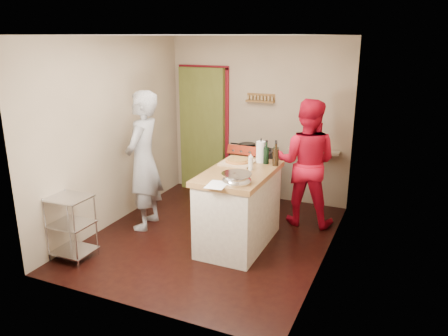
{
  "coord_description": "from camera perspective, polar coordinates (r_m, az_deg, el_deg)",
  "views": [
    {
      "loc": [
        2.32,
        -4.82,
        2.59
      ],
      "look_at": [
        0.18,
        0.0,
        0.99
      ],
      "focal_mm": 35.0,
      "sensor_mm": 36.0,
      "label": 1
    }
  ],
  "objects": [
    {
      "name": "floor",
      "position": [
        5.95,
        -1.63,
        -8.95
      ],
      "size": [
        3.5,
        3.5,
        0.0
      ],
      "primitive_type": "plane",
      "color": "black",
      "rests_on": "ground"
    },
    {
      "name": "back_wall",
      "position": [
        7.38,
        -0.23,
        5.48
      ],
      "size": [
        3.0,
        0.44,
        2.6
      ],
      "color": "tan",
      "rests_on": "ground"
    },
    {
      "name": "left_wall",
      "position": [
        6.29,
        -14.2,
        4.52
      ],
      "size": [
        0.04,
        3.5,
        2.6
      ],
      "primitive_type": "cube",
      "color": "tan",
      "rests_on": "ground"
    },
    {
      "name": "right_wall",
      "position": [
        5.06,
        13.78,
        1.61
      ],
      "size": [
        0.04,
        3.5,
        2.6
      ],
      "primitive_type": "cube",
      "color": "tan",
      "rests_on": "ground"
    },
    {
      "name": "ceiling",
      "position": [
        5.35,
        -1.87,
        17.08
      ],
      "size": [
        3.0,
        3.5,
        0.02
      ],
      "primitive_type": "cube",
      "color": "white",
      "rests_on": "back_wall"
    },
    {
      "name": "stove",
      "position": [
        6.98,
        3.73,
        -1.01
      ],
      "size": [
        0.6,
        0.63,
        1.0
      ],
      "color": "black",
      "rests_on": "ground"
    },
    {
      "name": "wire_shelving",
      "position": [
        5.54,
        -19.35,
        -6.98
      ],
      "size": [
        0.48,
        0.4,
        0.8
      ],
      "color": "silver",
      "rests_on": "ground"
    },
    {
      "name": "island",
      "position": [
        5.56,
        1.98,
        -5.02
      ],
      "size": [
        0.78,
        1.42,
        1.3
      ],
      "color": "beige",
      "rests_on": "ground"
    },
    {
      "name": "person_stripe",
      "position": [
        6.04,
        -10.48,
        0.89
      ],
      "size": [
        0.57,
        0.77,
        1.91
      ],
      "primitive_type": "imported",
      "rotation": [
        0.0,
        0.0,
        -1.4
      ],
      "color": "#AEAEB3",
      "rests_on": "ground"
    },
    {
      "name": "person_red",
      "position": [
        6.19,
        10.66,
        0.68
      ],
      "size": [
        0.91,
        0.74,
        1.79
      ],
      "primitive_type": "imported",
      "rotation": [
        0.0,
        0.0,
        3.21
      ],
      "color": "red",
      "rests_on": "ground"
    }
  ]
}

